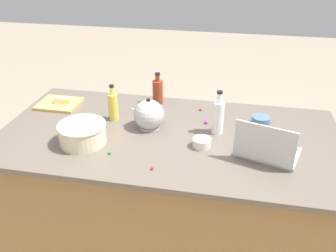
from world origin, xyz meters
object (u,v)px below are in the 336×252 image
at_px(laptop, 266,149).
at_px(ramekin_small, 202,143).
at_px(butter_stick_left, 63,100).
at_px(mixing_bowl_large, 82,133).
at_px(ramekin_medium, 261,121).
at_px(bottle_oil, 113,106).
at_px(bottle_soy, 158,91).
at_px(bottle_vinegar, 218,116).
at_px(cutting_board, 59,104).
at_px(kettle, 149,115).

relative_size(laptop, ramekin_small, 3.67).
relative_size(laptop, butter_stick_left, 3.28).
relative_size(mixing_bowl_large, ramekin_medium, 2.43).
relative_size(bottle_oil, ramekin_small, 2.31).
distance_m(mixing_bowl_large, ramekin_small, 0.65).
height_order(laptop, ramekin_small, laptop).
bearing_deg(bottle_soy, ramekin_medium, 164.65).
distance_m(bottle_vinegar, cutting_board, 1.08).
xyz_separation_m(kettle, butter_stick_left, (0.63, -0.18, -0.04)).
bearing_deg(laptop, bottle_soy, -37.90).
height_order(mixing_bowl_large, kettle, kettle).
bearing_deg(bottle_oil, ramekin_medium, -173.37).
bearing_deg(bottle_soy, bottle_vinegar, 142.23).
bearing_deg(bottle_vinegar, cutting_board, -8.77).
xyz_separation_m(bottle_oil, kettle, (-0.24, 0.05, -0.01)).
xyz_separation_m(laptop, ramekin_medium, (0.02, -0.35, -0.02)).
xyz_separation_m(bottle_soy, ramekin_medium, (-0.67, 0.18, -0.06)).
height_order(laptop, ramekin_medium, laptop).
bearing_deg(butter_stick_left, kettle, 164.33).
distance_m(cutting_board, butter_stick_left, 0.04).
relative_size(bottle_oil, ramekin_medium, 2.10).
xyz_separation_m(mixing_bowl_large, cutting_board, (0.35, -0.42, -0.05)).
bearing_deg(ramekin_small, bottle_oil, -20.51).
bearing_deg(cutting_board, kettle, 165.01).
distance_m(cutting_board, ramekin_small, 1.05).
bearing_deg(laptop, cutting_board, -15.64).
bearing_deg(laptop, kettle, -16.29).
bearing_deg(bottle_soy, cutting_board, 14.40).
bearing_deg(bottle_vinegar, mixing_bowl_large, 19.77).
bearing_deg(mixing_bowl_large, bottle_oil, -104.32).
distance_m(cutting_board, ramekin_medium, 1.31).
xyz_separation_m(bottle_oil, cutting_board, (0.43, -0.12, -0.08)).
xyz_separation_m(mixing_bowl_large, ramekin_medium, (-0.96, -0.40, -0.03)).
bearing_deg(ramekin_small, butter_stick_left, -19.20).
relative_size(bottle_vinegar, butter_stick_left, 2.34).
bearing_deg(cutting_board, ramekin_small, 161.34).
bearing_deg(kettle, mixing_bowl_large, 37.96).
distance_m(bottle_vinegar, ramekin_medium, 0.30).
height_order(kettle, ramekin_small, kettle).
distance_m(bottle_soy, cutting_board, 0.66).
bearing_deg(ramekin_medium, ramekin_small, 44.74).
bearing_deg(bottle_oil, laptop, 164.59).
relative_size(laptop, bottle_vinegar, 1.40).
bearing_deg(kettle, bottle_soy, -86.20).
bearing_deg(laptop, ramekin_small, -6.18).
height_order(cutting_board, ramekin_small, ramekin_small).
height_order(laptop, bottle_soy, laptop).
bearing_deg(bottle_oil, butter_stick_left, -17.29).
distance_m(mixing_bowl_large, bottle_soy, 0.65).
distance_m(laptop, ramekin_small, 0.34).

